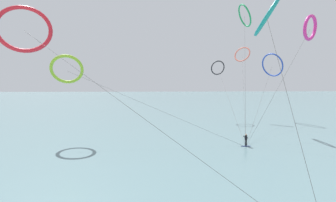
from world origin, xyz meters
name	(u,v)px	position (x,y,z in m)	size (l,w,h in m)	color
sea_water	(158,101)	(0.00, 106.80, 0.04)	(400.00, 200.00, 0.08)	slate
surfer_navy	(246,141)	(10.84, 30.89, 0.82)	(1.40, 0.72, 1.70)	navy
kite_teal	(267,17)	(8.20, 19.70, 14.08)	(3.08, 11.51, 15.68)	teal
kite_crimson	(24,29)	(-13.68, 23.79, 13.74)	(24.01, 15.51, 16.19)	red
kite_charcoal	(218,68)	(12.80, 54.36, 11.69)	(3.70, 24.45, 13.35)	black
kite_lime	(67,69)	(-13.96, 35.88, 10.44)	(27.38, 6.80, 12.59)	#8CC62D
kite_cobalt	(272,65)	(25.09, 54.08, 12.36)	(16.41, 26.05, 14.99)	#2647B7
kite_coral	(242,54)	(18.72, 55.66, 14.85)	(9.91, 26.84, 16.67)	#EA7260
kite_emerald	(245,16)	(15.77, 46.38, 21.10)	(6.03, 17.79, 23.24)	#199351
kite_magenta	(310,28)	(20.23, 32.93, 16.09)	(11.12, 3.44, 17.89)	#CC288E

